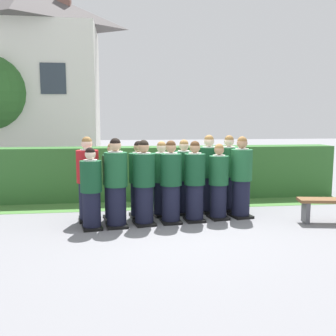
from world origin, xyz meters
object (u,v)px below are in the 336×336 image
object	(u,v)px
student_rear_row_4	(184,179)
wooden_bench	(334,205)
student_front_row_2	(144,185)
student_front_row_4	(195,183)
student_front_row_3	(171,184)
student_rear_row_3	(162,181)
student_rear_row_6	(228,175)
student_rear_row_1	(113,183)
student_front_row_5	(219,183)
student_rear_row_5	(209,176)
student_rear_row_2	(139,181)
student_in_red_blazer	(88,181)
student_front_row_1	(116,185)
student_front_row_0	(91,191)
student_front_row_6	(241,179)

from	to	relation	value
student_rear_row_4	wooden_bench	bearing A→B (deg)	-21.65
student_front_row_2	student_front_row_4	size ratio (longest dim) A/B	1.02
student_front_row_3	student_rear_row_3	world-z (taller)	student_front_row_3
student_rear_row_6	student_rear_row_1	bearing A→B (deg)	-170.06
student_front_row_5	student_rear_row_4	world-z (taller)	student_rear_row_4
student_rear_row_5	student_rear_row_6	size ratio (longest dim) A/B	1.01
student_front_row_2	wooden_bench	size ratio (longest dim) A/B	1.14
student_rear_row_2	student_rear_row_5	world-z (taller)	student_rear_row_5
student_rear_row_1	wooden_bench	world-z (taller)	student_rear_row_1
student_in_red_blazer	student_rear_row_1	bearing A→B (deg)	5.94
student_rear_row_5	wooden_bench	bearing A→B (deg)	-27.85
student_rear_row_2	student_rear_row_4	xyz separation A→B (m)	(0.97, 0.15, 0.01)
student_in_red_blazer	student_rear_row_3	xyz separation A→B (m)	(1.51, 0.21, -0.06)
student_rear_row_6	student_front_row_4	bearing A→B (deg)	-139.58
student_front_row_1	student_rear_row_4	distance (m)	1.66
student_rear_row_5	student_rear_row_1	bearing A→B (deg)	-170.63
student_rear_row_5	student_rear_row_4	bearing A→B (deg)	-172.56
student_rear_row_3	wooden_bench	distance (m)	3.48
student_in_red_blazer	student_rear_row_3	size ratio (longest dim) A/B	1.07
student_front_row_0	student_rear_row_4	size ratio (longest dim) A/B	0.95
student_front_row_6	student_rear_row_2	world-z (taller)	student_front_row_6
student_front_row_2	student_in_red_blazer	distance (m)	1.17
student_in_red_blazer	student_rear_row_3	bearing A→B (deg)	7.78
student_front_row_0	student_rear_row_2	distance (m)	1.20
student_front_row_0	student_front_row_5	size ratio (longest dim) A/B	0.99
student_rear_row_3	student_rear_row_4	bearing A→B (deg)	12.95
student_front_row_1	student_rear_row_3	bearing A→B (deg)	36.92
student_rear_row_3	student_in_red_blazer	bearing A→B (deg)	-172.22
student_rear_row_5	wooden_bench	distance (m)	2.59
student_rear_row_1	student_front_row_0	bearing A→B (deg)	-120.99
student_rear_row_5	student_front_row_5	bearing A→B (deg)	-83.05
student_rear_row_2	wooden_bench	xyz separation A→B (m)	(3.79, -0.97, -0.41)
student_in_red_blazer	wooden_bench	distance (m)	4.90
student_front_row_6	student_rear_row_1	world-z (taller)	student_front_row_6
student_front_row_1	student_rear_row_1	size ratio (longest dim) A/B	1.07
student_in_red_blazer	student_rear_row_4	distance (m)	2.02
student_rear_row_2	student_rear_row_3	xyz separation A→B (m)	(0.48, 0.04, -0.01)
student_rear_row_5	student_front_row_0	bearing A→B (deg)	-158.07
student_front_row_5	wooden_bench	world-z (taller)	student_front_row_5
student_front_row_0	student_rear_row_6	world-z (taller)	student_rear_row_6
student_front_row_3	student_rear_row_6	bearing A→B (deg)	31.11
student_rear_row_2	wooden_bench	size ratio (longest dim) A/B	1.11
student_front_row_0	student_rear_row_2	bearing A→B (deg)	39.56
student_front_row_4	student_front_row_3	bearing A→B (deg)	-172.45
student_rear_row_4	student_rear_row_3	bearing A→B (deg)	-167.05
student_front_row_4	student_rear_row_5	xyz separation A→B (m)	(0.45, 0.68, 0.04)
student_rear_row_3	student_rear_row_5	distance (m)	1.07
student_front_row_2	student_rear_row_6	xyz separation A→B (m)	(1.95, 0.92, 0.02)
student_front_row_2	student_rear_row_2	bearing A→B (deg)	96.11
student_front_row_6	student_front_row_0	bearing A→B (deg)	-170.99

